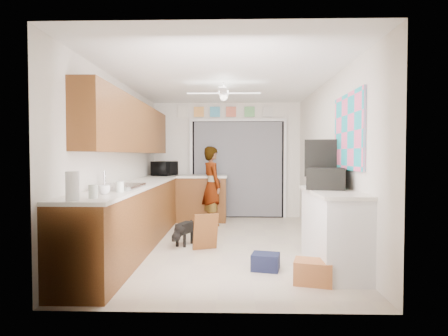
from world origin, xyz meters
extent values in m
plane|color=#BFAE9A|center=(0.00, 0.00, 0.00)|extent=(5.00, 5.00, 0.00)
plane|color=white|center=(0.00, 0.00, 2.50)|extent=(5.00, 5.00, 0.00)
plane|color=white|center=(0.00, 2.50, 1.25)|extent=(3.20, 0.00, 3.20)
plane|color=white|center=(0.00, -2.50, 1.25)|extent=(3.20, 0.00, 3.20)
plane|color=white|center=(-1.60, 0.00, 1.25)|extent=(0.00, 5.00, 5.00)
plane|color=white|center=(1.60, 0.00, 1.25)|extent=(0.00, 5.00, 5.00)
cube|color=brown|center=(-1.30, 0.00, 0.45)|extent=(0.60, 4.80, 0.90)
cube|color=white|center=(-1.29, 0.00, 0.92)|extent=(0.62, 4.80, 0.04)
cube|color=brown|center=(-1.44, 0.20, 1.80)|extent=(0.32, 4.00, 0.80)
cube|color=silver|center=(-1.29, -1.00, 0.95)|extent=(0.50, 0.76, 0.06)
cylinder|color=silver|center=(-1.48, -1.00, 1.05)|extent=(0.03, 0.03, 0.22)
cube|color=brown|center=(-0.50, 2.00, 0.45)|extent=(1.00, 0.60, 0.90)
cube|color=white|center=(-0.50, 2.00, 0.92)|extent=(1.04, 0.64, 0.04)
cube|color=black|center=(0.25, 2.47, 1.05)|extent=(2.00, 0.06, 2.10)
cube|color=gray|center=(0.25, 2.43, 1.05)|extent=(1.90, 0.03, 2.05)
cube|color=white|center=(-0.77, 2.44, 1.05)|extent=(0.06, 0.04, 2.10)
cube|color=white|center=(1.27, 2.44, 1.05)|extent=(0.06, 0.04, 2.10)
cube|color=white|center=(0.25, 2.44, 2.12)|extent=(2.10, 0.04, 0.06)
cube|color=#FAAE53|center=(-0.60, 2.47, 2.30)|extent=(0.22, 0.02, 0.22)
cube|color=#4EACD1|center=(-0.25, 2.47, 2.30)|extent=(0.22, 0.02, 0.22)
cube|color=#E06D54|center=(0.10, 2.47, 2.30)|extent=(0.22, 0.02, 0.22)
cube|color=#6BBC6C|center=(0.50, 2.47, 2.30)|extent=(0.22, 0.02, 0.22)
cube|color=silver|center=(0.90, 2.47, 2.30)|extent=(0.22, 0.02, 0.22)
cube|color=silver|center=(-0.95, 2.47, 2.30)|extent=(0.22, 0.02, 0.26)
cube|color=white|center=(1.35, -1.20, 0.45)|extent=(0.50, 1.40, 0.90)
cube|color=white|center=(1.34, -1.20, 0.92)|extent=(0.54, 1.44, 0.04)
cube|color=#FF5D94|center=(1.58, -1.00, 1.65)|extent=(0.03, 1.15, 0.95)
cube|color=white|center=(0.00, 0.20, 2.32)|extent=(1.14, 1.14, 0.24)
imported|color=black|center=(-1.25, 1.93, 1.09)|extent=(0.50, 0.61, 0.29)
imported|color=white|center=(-1.23, -1.74, 0.99)|extent=(0.15, 0.15, 0.10)
cylinder|color=silver|center=(-1.13, -1.48, 1.00)|extent=(0.10, 0.10, 0.12)
cylinder|color=silver|center=(-1.21, -2.08, 1.01)|extent=(0.09, 0.09, 0.14)
cylinder|color=white|center=(-1.34, -2.25, 1.07)|extent=(0.16, 0.16, 0.27)
cube|color=black|center=(1.32, -0.94, 1.07)|extent=(0.59, 0.70, 0.26)
cube|color=yellow|center=(1.32, -0.94, 0.96)|extent=(0.57, 0.67, 0.02)
cube|color=black|center=(1.32, -0.65, 1.32)|extent=(0.41, 0.13, 0.50)
cube|color=#AE5E36|center=(1.00, -1.74, 0.12)|extent=(0.45, 0.38, 0.25)
cube|color=#131831|center=(0.54, -1.28, 0.10)|extent=(0.37, 0.33, 0.19)
cube|color=brown|center=(-0.24, -0.39, 0.27)|extent=(0.38, 0.25, 0.53)
imported|color=white|center=(-0.26, 1.55, 0.76)|extent=(0.56, 0.66, 1.53)
cube|color=black|center=(-0.58, -0.08, 0.19)|extent=(0.36, 0.53, 0.38)
camera|label=1|loc=(0.16, -5.68, 1.36)|focal=30.00mm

